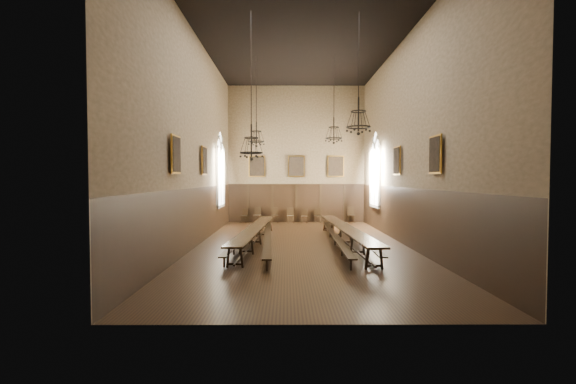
{
  "coord_description": "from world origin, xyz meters",
  "views": [
    {
      "loc": [
        -0.65,
        -16.5,
        2.89
      ],
      "look_at": [
        -0.58,
        1.5,
        2.26
      ],
      "focal_mm": 24.0,
      "sensor_mm": 36.0,
      "label": 1
    }
  ],
  "objects_px": {
    "chandelier_back_left": "(256,136)",
    "chandelier_front_right": "(358,120)",
    "chair_3": "(291,218)",
    "chair_7": "(351,218)",
    "bench_right_outer": "(360,239)",
    "chandelier_back_right": "(334,133)",
    "chair_5": "(318,218)",
    "chandelier_front_left": "(251,143)",
    "table_right": "(345,236)",
    "bench_right_inner": "(335,239)",
    "chair_0": "(244,218)",
    "chair_4": "(304,219)",
    "bench_left_outer": "(241,239)",
    "chair_1": "(257,218)",
    "chair_2": "(275,218)",
    "bench_left_inner": "(268,238)",
    "table_left": "(255,236)"
  },
  "relations": [
    {
      "from": "chair_5",
      "to": "bench_left_outer",
      "type": "bearing_deg",
      "value": -108.18
    },
    {
      "from": "chandelier_back_left",
      "to": "chandelier_front_right",
      "type": "xyz_separation_m",
      "value": [
        4.17,
        -5.09,
        0.02
      ]
    },
    {
      "from": "chair_2",
      "to": "chandelier_front_right",
      "type": "relative_size",
      "value": 0.23
    },
    {
      "from": "chair_5",
      "to": "chandelier_front_left",
      "type": "distance_m",
      "value": 11.96
    },
    {
      "from": "table_left",
      "to": "chandelier_back_left",
      "type": "xyz_separation_m",
      "value": [
        -0.13,
        2.6,
        4.66
      ]
    },
    {
      "from": "chair_3",
      "to": "chair_7",
      "type": "height_order",
      "value": "chair_7"
    },
    {
      "from": "table_left",
      "to": "chandelier_front_right",
      "type": "relative_size",
      "value": 2.25
    },
    {
      "from": "table_right",
      "to": "bench_left_outer",
      "type": "height_order",
      "value": "table_right"
    },
    {
      "from": "chair_5",
      "to": "chair_1",
      "type": "bearing_deg",
      "value": -173.73
    },
    {
      "from": "chair_4",
      "to": "chandelier_front_right",
      "type": "relative_size",
      "value": 0.2
    },
    {
      "from": "chair_3",
      "to": "chandelier_back_left",
      "type": "distance_m",
      "value": 7.63
    },
    {
      "from": "chair_7",
      "to": "chandelier_back_left",
      "type": "distance_m",
      "value": 9.4
    },
    {
      "from": "chair_1",
      "to": "chair_2",
      "type": "relative_size",
      "value": 1.01
    },
    {
      "from": "chair_4",
      "to": "chandelier_front_right",
      "type": "bearing_deg",
      "value": -73.03
    },
    {
      "from": "bench_left_outer",
      "to": "chair_2",
      "type": "height_order",
      "value": "chair_2"
    },
    {
      "from": "chair_7",
      "to": "chair_2",
      "type": "bearing_deg",
      "value": 177.67
    },
    {
      "from": "bench_right_inner",
      "to": "chair_2",
      "type": "distance_m",
      "value": 8.91
    },
    {
      "from": "table_right",
      "to": "chair_5",
      "type": "distance_m",
      "value": 8.35
    },
    {
      "from": "table_right",
      "to": "chandelier_front_right",
      "type": "relative_size",
      "value": 2.33
    },
    {
      "from": "bench_right_outer",
      "to": "chandelier_back_right",
      "type": "bearing_deg",
      "value": 108.33
    },
    {
      "from": "table_left",
      "to": "table_right",
      "type": "relative_size",
      "value": 0.96
    },
    {
      "from": "bench_left_outer",
      "to": "bench_right_inner",
      "type": "height_order",
      "value": "bench_right_inner"
    },
    {
      "from": "bench_right_outer",
      "to": "chair_4",
      "type": "bearing_deg",
      "value": 103.76
    },
    {
      "from": "bench_right_inner",
      "to": "chair_3",
      "type": "relative_size",
      "value": 10.29
    },
    {
      "from": "table_right",
      "to": "chandelier_back_left",
      "type": "bearing_deg",
      "value": 146.63
    },
    {
      "from": "chair_3",
      "to": "chandelier_front_left",
      "type": "distance_m",
      "value": 11.64
    },
    {
      "from": "bench_left_outer",
      "to": "bench_right_outer",
      "type": "height_order",
      "value": "bench_right_outer"
    },
    {
      "from": "table_left",
      "to": "bench_left_inner",
      "type": "bearing_deg",
      "value": -17.47
    },
    {
      "from": "chair_5",
      "to": "chandelier_back_right",
      "type": "distance_m",
      "value": 7.6
    },
    {
      "from": "chandelier_front_right",
      "to": "chair_1",
      "type": "bearing_deg",
      "value": 112.94
    },
    {
      "from": "chair_1",
      "to": "chandelier_front_left",
      "type": "xyz_separation_m",
      "value": [
        0.63,
        -10.89,
        3.88
      ]
    },
    {
      "from": "table_left",
      "to": "chandelier_back_right",
      "type": "xyz_separation_m",
      "value": [
        3.74,
        2.44,
        4.8
      ]
    },
    {
      "from": "chair_5",
      "to": "chandelier_front_left",
      "type": "bearing_deg",
      "value": -99.65
    },
    {
      "from": "chair_4",
      "to": "bench_right_outer",
      "type": "bearing_deg",
      "value": -67.23
    },
    {
      "from": "bench_right_inner",
      "to": "chair_7",
      "type": "distance_m",
      "value": 8.8
    },
    {
      "from": "chair_7",
      "to": "chandelier_front_right",
      "type": "height_order",
      "value": "chandelier_front_right"
    },
    {
      "from": "bench_left_outer",
      "to": "chandelier_back_right",
      "type": "height_order",
      "value": "chandelier_back_right"
    },
    {
      "from": "chair_0",
      "to": "chandelier_front_right",
      "type": "relative_size",
      "value": 0.21
    },
    {
      "from": "bench_left_inner",
      "to": "chandelier_front_right",
      "type": "height_order",
      "value": "chandelier_front_right"
    },
    {
      "from": "chair_2",
      "to": "chair_3",
      "type": "distance_m",
      "value": 1.03
    },
    {
      "from": "bench_left_inner",
      "to": "bench_right_inner",
      "type": "bearing_deg",
      "value": -0.63
    },
    {
      "from": "chair_4",
      "to": "chair_3",
      "type": "bearing_deg",
      "value": -175.6
    },
    {
      "from": "table_right",
      "to": "bench_right_inner",
      "type": "distance_m",
      "value": 0.49
    },
    {
      "from": "bench_left_inner",
      "to": "table_right",
      "type": "bearing_deg",
      "value": 1.59
    },
    {
      "from": "chair_0",
      "to": "chair_4",
      "type": "xyz_separation_m",
      "value": [
        3.92,
        -0.09,
        -0.01
      ]
    },
    {
      "from": "chair_7",
      "to": "chandelier_back_left",
      "type": "relative_size",
      "value": 0.23
    },
    {
      "from": "chair_5",
      "to": "chandelier_back_left",
      "type": "bearing_deg",
      "value": -114.64
    },
    {
      "from": "chair_5",
      "to": "chandelier_back_right",
      "type": "bearing_deg",
      "value": -79.34
    },
    {
      "from": "table_left",
      "to": "table_right",
      "type": "distance_m",
      "value": 3.94
    },
    {
      "from": "bench_left_outer",
      "to": "chair_3",
      "type": "relative_size",
      "value": 9.53
    }
  ]
}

